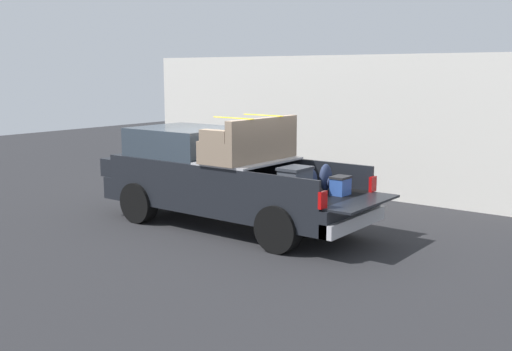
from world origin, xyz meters
name	(u,v)px	position (x,y,z in m)	size (l,w,h in m)	color
ground_plane	(232,227)	(0.00, 0.00, 0.00)	(40.00, 40.00, 0.00)	#262628
pickup_truck	(218,176)	(0.37, 0.00, 0.98)	(6.05, 2.06, 2.23)	black
building_facade	(326,124)	(0.50, -4.42, 1.73)	(11.39, 0.36, 3.46)	silver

